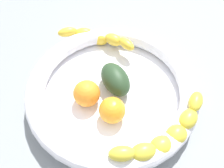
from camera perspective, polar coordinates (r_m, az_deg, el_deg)
The scene contains 7 objects.
kitchen_counter at distance 53.23cm, azimuth -0.00°, elevation -4.01°, with size 120.00×120.00×3.00cm, color gray.
fruit_bowl at distance 49.50cm, azimuth -0.00°, elevation -1.23°, with size 37.77×37.77×5.77cm.
banana_draped_left at distance 58.65cm, azimuth -3.57°, elevation 11.94°, with size 16.89×13.75×4.98cm.
banana_draped_right at distance 42.91cm, azimuth 13.88°, elevation -12.72°, with size 7.14×23.48×5.32cm.
orange_front at distance 47.07cm, azimuth -6.54°, elevation -2.42°, with size 5.77×5.77×5.77cm, color orange.
orange_mid_left at distance 44.81cm, azimuth 0.06°, elevation -6.77°, with size 5.45×5.45×5.45cm, color orange.
avocado_dark at distance 49.07cm, azimuth 0.84°, elevation 1.23°, with size 9.06×5.63×5.64cm, color #274026.
Camera 1 is at (-23.15, 16.59, 46.47)cm, focal length 35.42 mm.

